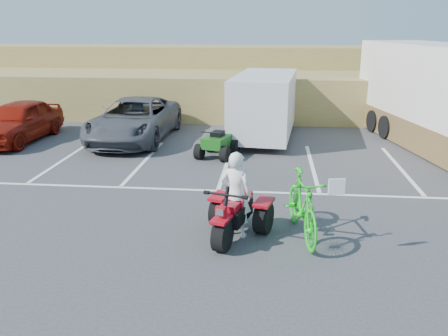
# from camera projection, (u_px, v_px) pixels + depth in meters

# --- Properties ---
(ground) EXTENTS (100.00, 100.00, 0.00)m
(ground) POSITION_uv_depth(u_px,v_px,m) (206.00, 227.00, 10.43)
(ground) COLOR #37373A
(ground) RESTS_ON ground
(parking_stripes) EXTENTS (28.00, 5.16, 0.01)m
(parking_stripes) POSITION_uv_depth(u_px,v_px,m) (253.00, 173.00, 14.22)
(parking_stripes) COLOR white
(parking_stripes) RESTS_ON ground
(grass_embankment) EXTENTS (40.00, 8.50, 3.10)m
(grass_embankment) POSITION_uv_depth(u_px,v_px,m) (246.00, 81.00, 24.75)
(grass_embankment) COLOR olive
(grass_embankment) RESTS_ON ground
(red_trike_atv) EXTENTS (1.76, 2.07, 1.16)m
(red_trike_atv) POSITION_uv_depth(u_px,v_px,m) (233.00, 238.00, 9.92)
(red_trike_atv) COLOR #A50916
(red_trike_atv) RESTS_ON ground
(rider) EXTENTS (0.76, 0.60, 1.83)m
(rider) POSITION_uv_depth(u_px,v_px,m) (236.00, 195.00, 9.78)
(rider) COLOR white
(rider) RESTS_ON ground
(green_dirt_bike) EXTENTS (1.06, 2.39, 1.39)m
(green_dirt_bike) POSITION_uv_depth(u_px,v_px,m) (302.00, 206.00, 9.80)
(green_dirt_bike) COLOR #14BF19
(green_dirt_bike) RESTS_ON ground
(grey_pickup) EXTENTS (2.77, 5.73, 1.57)m
(grey_pickup) POSITION_uv_depth(u_px,v_px,m) (134.00, 120.00, 18.07)
(grey_pickup) COLOR #45464C
(grey_pickup) RESTS_ON ground
(red_car) EXTENTS (2.00, 4.58, 1.54)m
(red_car) POSITION_uv_depth(u_px,v_px,m) (18.00, 121.00, 17.91)
(red_car) COLOR maroon
(red_car) RESTS_ON ground
(cargo_trailer) EXTENTS (2.60, 5.44, 2.46)m
(cargo_trailer) POSITION_uv_depth(u_px,v_px,m) (264.00, 104.00, 18.20)
(cargo_trailer) COLOR silver
(cargo_trailer) RESTS_ON ground
(rv_motorhome) EXTENTS (4.53, 10.22, 3.57)m
(rv_motorhome) POSITION_uv_depth(u_px,v_px,m) (448.00, 107.00, 16.31)
(rv_motorhome) COLOR silver
(rv_motorhome) RESTS_ON ground
(quad_atv_blue) EXTENTS (1.09, 1.45, 0.94)m
(quad_atv_blue) POSITION_uv_depth(u_px,v_px,m) (146.00, 138.00, 18.55)
(quad_atv_blue) COLOR navy
(quad_atv_blue) RESTS_ON ground
(quad_atv_green) EXTENTS (1.46, 1.73, 0.98)m
(quad_atv_green) POSITION_uv_depth(u_px,v_px,m) (218.00, 157.00, 15.98)
(quad_atv_green) COLOR #165513
(quad_atv_green) RESTS_ON ground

